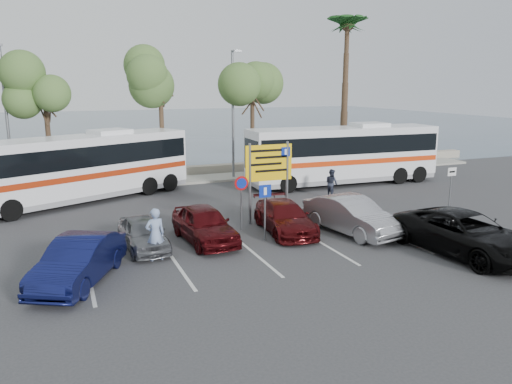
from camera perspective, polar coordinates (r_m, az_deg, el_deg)
name	(u,v)px	position (r m, az deg, el deg)	size (l,w,h in m)	color
ground	(278,245)	(19.41, 2.48, -6.08)	(120.00, 120.00, 0.00)	#353437
kerb_strip	(187,180)	(32.26, -7.86, 1.38)	(44.00, 2.40, 0.15)	#9B988D
seawall	(180,171)	(34.13, -8.70, 2.33)	(48.00, 0.80, 0.60)	gray
sea	(110,126)	(77.37, -16.38, 7.26)	(140.00, 140.00, 0.00)	#394F5B
tree_left	(44,86)	(30.75, -23.08, 11.12)	(3.20, 3.20, 7.20)	#382619
tree_mid	(160,74)	(31.37, -10.94, 13.05)	(3.20, 3.20, 8.00)	#382619
tree_right	(252,83)	(33.07, -0.42, 12.37)	(3.20, 3.20, 7.40)	#382619
palm_tree	(347,28)	(36.43, 10.39, 18.01)	(4.80, 4.80, 11.20)	#382619
street_lamp_left	(6,112)	(30.40, -26.66, 8.14)	(0.45, 1.15, 8.01)	slate
street_lamp_right	(233,108)	(32.13, -2.62, 9.57)	(0.45, 1.15, 8.01)	slate
direction_sign	(269,169)	(22.06, 1.48, 2.67)	(2.20, 0.12, 3.60)	slate
sign_no_stop	(241,194)	(20.90, -1.68, -0.26)	(0.60, 0.08, 2.35)	slate
sign_parking	(265,204)	(19.62, 1.03, -1.41)	(0.50, 0.07, 2.25)	slate
sign_taxi	(451,184)	(25.69, 21.37, 0.91)	(0.50, 0.07, 2.20)	slate
lane_markings	(260,257)	(18.11, 0.49, -7.43)	(12.02, 4.20, 0.01)	silver
coach_bus_left	(82,170)	(27.63, -19.31, 2.43)	(11.82, 7.26, 3.70)	white
coach_bus_right	(343,156)	(31.21, 9.92, 4.04)	(12.10, 2.94, 3.75)	white
car_silver_a	(143,233)	(19.26, -12.80, -4.62)	(1.44, 3.59, 1.22)	slate
car_blue	(79,261)	(16.61, -19.60, -7.41)	(1.52, 4.35, 1.43)	#0E1344
car_maroon	(285,217)	(20.93, 3.29, -2.91)	(1.78, 4.37, 1.27)	#4B0C0E
car_red	(204,224)	(19.73, -5.91, -3.66)	(1.69, 4.20, 1.43)	#44090D
suv_black	(465,234)	(19.70, 22.82, -4.42)	(2.58, 5.59, 1.55)	black
car_silver_b	(351,215)	(21.09, 10.83, -2.63)	(1.61, 4.63, 1.52)	#99999E
pedestrian_near	(155,234)	(17.88, -11.44, -4.77)	(0.69, 0.45, 1.89)	#8499C1
pedestrian_far	(332,183)	(27.59, 8.63, 1.00)	(0.76, 0.59, 1.56)	#2E3245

